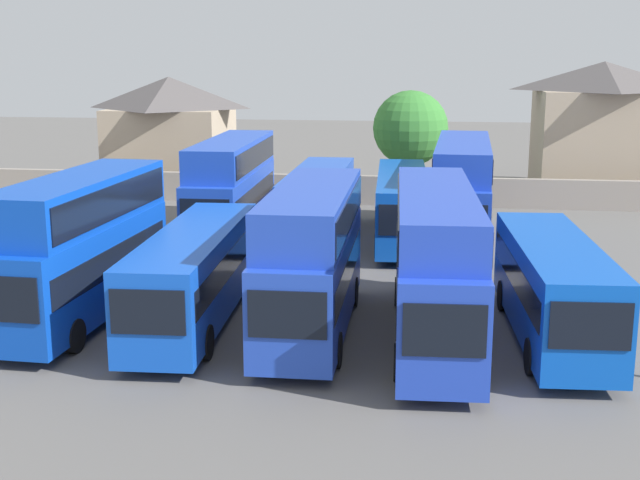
{
  "coord_description": "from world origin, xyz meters",
  "views": [
    {
      "loc": [
        4.05,
        -27.1,
        9.33
      ],
      "look_at": [
        0.0,
        3.0,
        2.5
      ],
      "focal_mm": 47.47,
      "sensor_mm": 36.0,
      "label": 1
    }
  ],
  "objects_px": {
    "bus_9": "(462,186)",
    "tree_left_of_lot": "(410,128)",
    "bus_4": "(435,257)",
    "house_terrace_centre": "(601,127)",
    "bus_7": "(318,199)",
    "house_terrace_left": "(170,131)",
    "bus_5": "(553,285)",
    "bus_8": "(402,203)",
    "bus_2": "(195,271)",
    "bus_1": "(80,241)",
    "bus_3": "(312,252)",
    "bus_6": "(232,182)"
  },
  "relations": [
    {
      "from": "bus_9",
      "to": "tree_left_of_lot",
      "type": "xyz_separation_m",
      "value": [
        -2.94,
        12.19,
        1.7
      ]
    },
    {
      "from": "bus_4",
      "to": "house_terrace_centre",
      "type": "distance_m",
      "value": 33.06
    },
    {
      "from": "bus_7",
      "to": "tree_left_of_lot",
      "type": "xyz_separation_m",
      "value": [
        4.24,
        12.12,
        2.55
      ]
    },
    {
      "from": "house_terrace_left",
      "to": "bus_7",
      "type": "bearing_deg",
      "value": -50.92
    },
    {
      "from": "bus_5",
      "to": "house_terrace_centre",
      "type": "xyz_separation_m",
      "value": [
        6.92,
        30.81,
        2.5
      ]
    },
    {
      "from": "bus_8",
      "to": "bus_5",
      "type": "bearing_deg",
      "value": 18.28
    },
    {
      "from": "bus_2",
      "to": "bus_1",
      "type": "bearing_deg",
      "value": -91.09
    },
    {
      "from": "bus_3",
      "to": "bus_7",
      "type": "bearing_deg",
      "value": -173.73
    },
    {
      "from": "bus_2",
      "to": "bus_3",
      "type": "height_order",
      "value": "bus_3"
    },
    {
      "from": "bus_7",
      "to": "bus_9",
      "type": "distance_m",
      "value": 7.24
    },
    {
      "from": "house_terrace_centre",
      "to": "tree_left_of_lot",
      "type": "height_order",
      "value": "house_terrace_centre"
    },
    {
      "from": "bus_3",
      "to": "house_terrace_centre",
      "type": "height_order",
      "value": "house_terrace_centre"
    },
    {
      "from": "bus_1",
      "to": "bus_4",
      "type": "height_order",
      "value": "bus_1"
    },
    {
      "from": "bus_9",
      "to": "bus_5",
      "type": "bearing_deg",
      "value": 12.16
    },
    {
      "from": "tree_left_of_lot",
      "to": "bus_9",
      "type": "bearing_deg",
      "value": -76.42
    },
    {
      "from": "bus_2",
      "to": "bus_9",
      "type": "relative_size",
      "value": 0.94
    },
    {
      "from": "bus_3",
      "to": "bus_8",
      "type": "bearing_deg",
      "value": 169.68
    },
    {
      "from": "bus_8",
      "to": "bus_3",
      "type": "bearing_deg",
      "value": -12.37
    },
    {
      "from": "bus_1",
      "to": "bus_5",
      "type": "xyz_separation_m",
      "value": [
        16.1,
        -0.02,
        -0.98
      ]
    },
    {
      "from": "bus_3",
      "to": "bus_9",
      "type": "xyz_separation_m",
      "value": [
        5.38,
        14.7,
        0.05
      ]
    },
    {
      "from": "bus_5",
      "to": "bus_6",
      "type": "distance_m",
      "value": 20.42
    },
    {
      "from": "bus_1",
      "to": "bus_6",
      "type": "height_order",
      "value": "bus_1"
    },
    {
      "from": "bus_3",
      "to": "bus_7",
      "type": "relative_size",
      "value": 0.93
    },
    {
      "from": "bus_8",
      "to": "tree_left_of_lot",
      "type": "xyz_separation_m",
      "value": [
        -0.01,
        12.44,
        2.58
      ]
    },
    {
      "from": "bus_7",
      "to": "bus_5",
      "type": "bearing_deg",
      "value": 33.75
    },
    {
      "from": "bus_9",
      "to": "tree_left_of_lot",
      "type": "bearing_deg",
      "value": -164.22
    },
    {
      "from": "bus_1",
      "to": "bus_2",
      "type": "xyz_separation_m",
      "value": [
        4.04,
        0.1,
        -0.99
      ]
    },
    {
      "from": "bus_2",
      "to": "bus_4",
      "type": "bearing_deg",
      "value": 83.76
    },
    {
      "from": "bus_7",
      "to": "bus_8",
      "type": "xyz_separation_m",
      "value": [
        4.26,
        -0.33,
        -0.03
      ]
    },
    {
      "from": "bus_2",
      "to": "bus_4",
      "type": "xyz_separation_m",
      "value": [
        8.22,
        -0.53,
        0.9
      ]
    },
    {
      "from": "house_terrace_left",
      "to": "tree_left_of_lot",
      "type": "xyz_separation_m",
      "value": [
        16.76,
        -3.29,
        0.65
      ]
    },
    {
      "from": "bus_6",
      "to": "tree_left_of_lot",
      "type": "xyz_separation_m",
      "value": [
        8.73,
        12.04,
        1.75
      ]
    },
    {
      "from": "bus_4",
      "to": "bus_7",
      "type": "height_order",
      "value": "bus_4"
    },
    {
      "from": "bus_1",
      "to": "bus_4",
      "type": "distance_m",
      "value": 12.26
    },
    {
      "from": "house_terrace_centre",
      "to": "bus_4",
      "type": "bearing_deg",
      "value": -109.01
    },
    {
      "from": "bus_2",
      "to": "bus_7",
      "type": "relative_size",
      "value": 1.02
    },
    {
      "from": "bus_7",
      "to": "house_terrace_left",
      "type": "distance_m",
      "value": 19.94
    },
    {
      "from": "house_terrace_left",
      "to": "bus_5",
      "type": "bearing_deg",
      "value": -53.41
    },
    {
      "from": "bus_4",
      "to": "bus_8",
      "type": "bearing_deg",
      "value": -176.14
    },
    {
      "from": "bus_2",
      "to": "bus_6",
      "type": "relative_size",
      "value": 1.01
    },
    {
      "from": "bus_9",
      "to": "bus_6",
      "type": "bearing_deg",
      "value": -88.5
    },
    {
      "from": "bus_3",
      "to": "bus_4",
      "type": "xyz_separation_m",
      "value": [
        4.08,
        -0.2,
        0.01
      ]
    },
    {
      "from": "house_terrace_left",
      "to": "house_terrace_centre",
      "type": "distance_m",
      "value": 29.17
    },
    {
      "from": "bus_4",
      "to": "bus_8",
      "type": "height_order",
      "value": "bus_4"
    },
    {
      "from": "bus_6",
      "to": "house_terrace_left",
      "type": "distance_m",
      "value": 17.34
    },
    {
      "from": "bus_9",
      "to": "tree_left_of_lot",
      "type": "relative_size",
      "value": 1.74
    },
    {
      "from": "bus_4",
      "to": "bus_9",
      "type": "xyz_separation_m",
      "value": [
        1.3,
        14.9,
        0.03
      ]
    },
    {
      "from": "bus_1",
      "to": "bus_8",
      "type": "distance_m",
      "value": 17.77
    },
    {
      "from": "bus_1",
      "to": "bus_9",
      "type": "bearing_deg",
      "value": 139.29
    },
    {
      "from": "bus_2",
      "to": "bus_8",
      "type": "relative_size",
      "value": 0.95
    }
  ]
}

